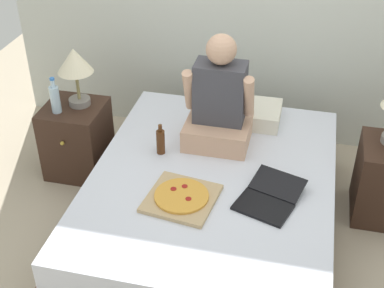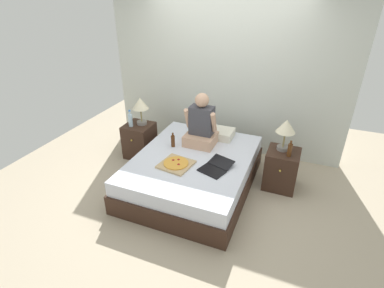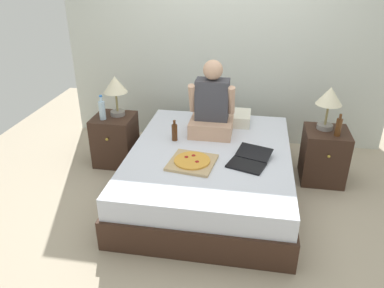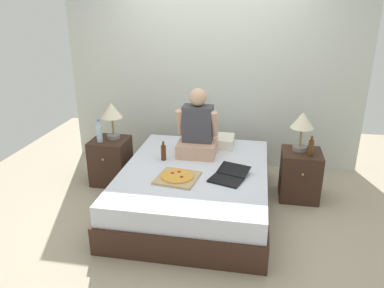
{
  "view_description": "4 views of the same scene",
  "coord_description": "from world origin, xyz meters",
  "px_view_note": "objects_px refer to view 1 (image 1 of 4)",
  "views": [
    {
      "loc": [
        0.5,
        -2.68,
        2.56
      ],
      "look_at": [
        -0.1,
        -0.14,
        0.8
      ],
      "focal_mm": 50.0,
      "sensor_mm": 36.0,
      "label": 1
    },
    {
      "loc": [
        1.33,
        -3.3,
        2.61
      ],
      "look_at": [
        0.04,
        -0.16,
        0.77
      ],
      "focal_mm": 28.0,
      "sensor_mm": 36.0,
      "label": 2
    },
    {
      "loc": [
        0.36,
        -3.2,
        2.17
      ],
      "look_at": [
        -0.14,
        -0.21,
        0.65
      ],
      "focal_mm": 35.0,
      "sensor_mm": 36.0,
      "label": 3
    },
    {
      "loc": [
        0.62,
        -3.61,
        2.17
      ],
      "look_at": [
        -0.04,
        0.02,
        0.75
      ],
      "focal_mm": 35.0,
      "sensor_mm": 36.0,
      "label": 4
    }
  ],
  "objects_px": {
    "laptop": "(268,199)",
    "nightstand_left": "(77,139)",
    "person_seated": "(219,104)",
    "water_bottle": "(55,98)",
    "pizza_box": "(181,197)",
    "beer_bottle_on_bed": "(161,141)",
    "bed": "(211,204)",
    "lamp_on_left_nightstand": "(75,65)"
  },
  "relations": [
    {
      "from": "laptop",
      "to": "nightstand_left",
      "type": "bearing_deg",
      "value": 156.96
    },
    {
      "from": "person_seated",
      "to": "laptop",
      "type": "relative_size",
      "value": 1.58
    },
    {
      "from": "nightstand_left",
      "to": "laptop",
      "type": "bearing_deg",
      "value": -23.04
    },
    {
      "from": "water_bottle",
      "to": "pizza_box",
      "type": "relative_size",
      "value": 0.61
    },
    {
      "from": "beer_bottle_on_bed",
      "to": "person_seated",
      "type": "bearing_deg",
      "value": 34.81
    },
    {
      "from": "bed",
      "to": "beer_bottle_on_bed",
      "type": "relative_size",
      "value": 9.11
    },
    {
      "from": "person_seated",
      "to": "lamp_on_left_nightstand",
      "type": "bearing_deg",
      "value": 174.21
    },
    {
      "from": "pizza_box",
      "to": "person_seated",
      "type": "bearing_deg",
      "value": 82.58
    },
    {
      "from": "bed",
      "to": "lamp_on_left_nightstand",
      "type": "bearing_deg",
      "value": 155.22
    },
    {
      "from": "person_seated",
      "to": "pizza_box",
      "type": "height_order",
      "value": "person_seated"
    },
    {
      "from": "pizza_box",
      "to": "lamp_on_left_nightstand",
      "type": "bearing_deg",
      "value": 140.84
    },
    {
      "from": "water_bottle",
      "to": "beer_bottle_on_bed",
      "type": "distance_m",
      "value": 0.88
    },
    {
      "from": "water_bottle",
      "to": "laptop",
      "type": "xyz_separation_m",
      "value": [
        1.61,
        -0.56,
        -0.18
      ]
    },
    {
      "from": "person_seated",
      "to": "bed",
      "type": "bearing_deg",
      "value": -84.25
    },
    {
      "from": "lamp_on_left_nightstand",
      "to": "water_bottle",
      "type": "relative_size",
      "value": 1.63
    },
    {
      "from": "pizza_box",
      "to": "beer_bottle_on_bed",
      "type": "height_order",
      "value": "beer_bottle_on_bed"
    },
    {
      "from": "nightstand_left",
      "to": "lamp_on_left_nightstand",
      "type": "height_order",
      "value": "lamp_on_left_nightstand"
    },
    {
      "from": "nightstand_left",
      "to": "water_bottle",
      "type": "distance_m",
      "value": 0.41
    },
    {
      "from": "bed",
      "to": "water_bottle",
      "type": "xyz_separation_m",
      "value": [
        -1.24,
        0.37,
        0.44
      ]
    },
    {
      "from": "pizza_box",
      "to": "beer_bottle_on_bed",
      "type": "xyz_separation_m",
      "value": [
        -0.26,
        0.45,
        0.07
      ]
    },
    {
      "from": "water_bottle",
      "to": "laptop",
      "type": "relative_size",
      "value": 0.56
    },
    {
      "from": "nightstand_left",
      "to": "lamp_on_left_nightstand",
      "type": "xyz_separation_m",
      "value": [
        0.04,
        0.05,
        0.61
      ]
    },
    {
      "from": "water_bottle",
      "to": "pizza_box",
      "type": "bearing_deg",
      "value": -30.92
    },
    {
      "from": "lamp_on_left_nightstand",
      "to": "beer_bottle_on_bed",
      "type": "relative_size",
      "value": 2.05
    },
    {
      "from": "nightstand_left",
      "to": "lamp_on_left_nightstand",
      "type": "bearing_deg",
      "value": 51.37
    },
    {
      "from": "bed",
      "to": "laptop",
      "type": "relative_size",
      "value": 4.07
    },
    {
      "from": "lamp_on_left_nightstand",
      "to": "water_bottle",
      "type": "bearing_deg",
      "value": -130.6
    },
    {
      "from": "bed",
      "to": "person_seated",
      "type": "xyz_separation_m",
      "value": [
        -0.04,
        0.41,
        0.53
      ]
    },
    {
      "from": "bed",
      "to": "person_seated",
      "type": "height_order",
      "value": "person_seated"
    },
    {
      "from": "nightstand_left",
      "to": "pizza_box",
      "type": "relative_size",
      "value": 1.26
    },
    {
      "from": "beer_bottle_on_bed",
      "to": "laptop",
      "type": "bearing_deg",
      "value": -24.65
    },
    {
      "from": "bed",
      "to": "laptop",
      "type": "xyz_separation_m",
      "value": [
        0.38,
        -0.19,
        0.27
      ]
    },
    {
      "from": "lamp_on_left_nightstand",
      "to": "pizza_box",
      "type": "relative_size",
      "value": 1.0
    },
    {
      "from": "nightstand_left",
      "to": "person_seated",
      "type": "xyz_separation_m",
      "value": [
        1.11,
        -0.06,
        0.49
      ]
    },
    {
      "from": "person_seated",
      "to": "beer_bottle_on_bed",
      "type": "height_order",
      "value": "person_seated"
    },
    {
      "from": "nightstand_left",
      "to": "person_seated",
      "type": "distance_m",
      "value": 1.22
    },
    {
      "from": "nightstand_left",
      "to": "person_seated",
      "type": "height_order",
      "value": "person_seated"
    },
    {
      "from": "person_seated",
      "to": "laptop",
      "type": "height_order",
      "value": "person_seated"
    },
    {
      "from": "beer_bottle_on_bed",
      "to": "pizza_box",
      "type": "bearing_deg",
      "value": -60.3
    },
    {
      "from": "laptop",
      "to": "beer_bottle_on_bed",
      "type": "height_order",
      "value": "beer_bottle_on_bed"
    },
    {
      "from": "bed",
      "to": "beer_bottle_on_bed",
      "type": "height_order",
      "value": "beer_bottle_on_bed"
    },
    {
      "from": "laptop",
      "to": "pizza_box",
      "type": "height_order",
      "value": "laptop"
    }
  ]
}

